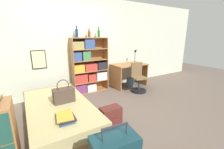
# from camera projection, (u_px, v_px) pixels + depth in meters

# --- Properties ---
(ground_plane) EXTENTS (14.00, 14.00, 0.00)m
(ground_plane) POSITION_uv_depth(u_px,v_px,m) (96.00, 115.00, 3.07)
(ground_plane) COLOR #66564C
(wall_back) EXTENTS (10.00, 0.09, 2.60)m
(wall_back) POSITION_uv_depth(u_px,v_px,m) (70.00, 46.00, 3.98)
(wall_back) COLOR beige
(wall_back) RESTS_ON ground_plane
(bed) EXTENTS (1.02, 1.98, 0.44)m
(bed) POSITION_uv_depth(u_px,v_px,m) (59.00, 115.00, 2.67)
(bed) COLOR #A36B3D
(bed) RESTS_ON ground_plane
(handbag) EXTENTS (0.36, 0.20, 0.41)m
(handbag) POSITION_uv_depth(u_px,v_px,m) (64.00, 95.00, 2.64)
(handbag) COLOR #47382D
(handbag) RESTS_ON bed
(book_stack_on_bed) EXTENTS (0.27, 0.37, 0.07)m
(book_stack_on_bed) POSITION_uv_depth(u_px,v_px,m) (65.00, 117.00, 2.10)
(book_stack_on_bed) COLOR #334C84
(book_stack_on_bed) RESTS_ON bed
(bookcase) EXTENTS (1.02, 0.29, 1.53)m
(bookcase) POSITION_uv_depth(u_px,v_px,m) (88.00, 68.00, 4.17)
(bookcase) COLOR #A36B3D
(bookcase) RESTS_ON ground_plane
(bottle_green) EXTENTS (0.07, 0.07, 0.29)m
(bottle_green) POSITION_uv_depth(u_px,v_px,m) (77.00, 33.00, 3.81)
(bottle_green) COLOR navy
(bottle_green) RESTS_ON bookcase
(bottle_brown) EXTENTS (0.08, 0.08, 0.23)m
(bottle_brown) POSITION_uv_depth(u_px,v_px,m) (89.00, 34.00, 3.98)
(bottle_brown) COLOR brown
(bottle_brown) RESTS_ON bookcase
(bottle_clear) EXTENTS (0.07, 0.07, 0.27)m
(bottle_clear) POSITION_uv_depth(u_px,v_px,m) (99.00, 34.00, 4.11)
(bottle_clear) COLOR #1E6B2D
(bottle_clear) RESTS_ON bookcase
(desk) EXTENTS (1.06, 0.65, 0.71)m
(desk) POSITION_uv_depth(u_px,v_px,m) (129.00, 71.00, 4.75)
(desk) COLOR #A36B3D
(desk) RESTS_ON ground_plane
(desk_lamp) EXTENTS (0.15, 0.10, 0.48)m
(desk_lamp) POSITION_uv_depth(u_px,v_px,m) (136.00, 53.00, 4.73)
(desk_lamp) COLOR black
(desk_lamp) RESTS_ON desk
(desk_chair) EXTENTS (0.45, 0.45, 0.83)m
(desk_chair) POSITION_uv_depth(u_px,v_px,m) (138.00, 82.00, 4.31)
(desk_chair) COLOR black
(desk_chair) RESTS_ON ground_plane
(backpack) EXTENTS (0.36, 0.24, 0.40)m
(backpack) POSITION_uv_depth(u_px,v_px,m) (111.00, 118.00, 2.59)
(backpack) COLOR #56231E
(backpack) RESTS_ON ground_plane
(waste_bin) EXTENTS (0.24, 0.24, 0.27)m
(waste_bin) POSITION_uv_depth(u_px,v_px,m) (130.00, 82.00, 4.78)
(waste_bin) COLOR slate
(waste_bin) RESTS_ON ground_plane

